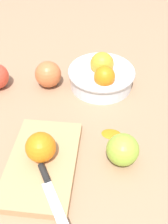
# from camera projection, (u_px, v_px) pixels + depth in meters

# --- Properties ---
(ground_plane) EXTENTS (2.40, 2.40, 0.00)m
(ground_plane) POSITION_uv_depth(u_px,v_px,m) (60.00, 124.00, 0.69)
(ground_plane) COLOR #997556
(bowl) EXTENTS (0.20, 0.20, 0.10)m
(bowl) POSITION_uv_depth(u_px,v_px,m) (102.00, 75.00, 0.78)
(bowl) COLOR silver
(bowl) RESTS_ON ground_plane
(cutting_board) EXTENTS (0.24, 0.15, 0.02)m
(cutting_board) POSITION_uv_depth(u_px,v_px,m) (43.00, 163.00, 0.58)
(cutting_board) COLOR tan
(cutting_board) RESTS_ON ground_plane
(orange_on_board) EXTENTS (0.07, 0.07, 0.07)m
(orange_on_board) POSITION_uv_depth(u_px,v_px,m) (41.00, 147.00, 0.56)
(orange_on_board) COLOR orange
(orange_on_board) RESTS_ON cutting_board
(knife) EXTENTS (0.14, 0.09, 0.01)m
(knife) POSITION_uv_depth(u_px,v_px,m) (48.00, 186.00, 0.52)
(knife) COLOR silver
(knife) RESTS_ON cutting_board
(apple_back_right) EXTENTS (0.07, 0.07, 0.07)m
(apple_back_right) POSITION_uv_depth(u_px,v_px,m) (123.00, 150.00, 0.58)
(apple_back_right) COLOR #8EB738
(apple_back_right) RESTS_ON ground_plane
(apple_front_left) EXTENTS (0.08, 0.08, 0.08)m
(apple_front_left) POSITION_uv_depth(u_px,v_px,m) (48.00, 74.00, 0.79)
(apple_front_left) COLOR #CC6638
(apple_front_left) RESTS_ON ground_plane
(citrus_peel) EXTENTS (0.04, 0.05, 0.01)m
(citrus_peel) POSITION_uv_depth(u_px,v_px,m) (112.00, 133.00, 0.66)
(citrus_peel) COLOR orange
(citrus_peel) RESTS_ON ground_plane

